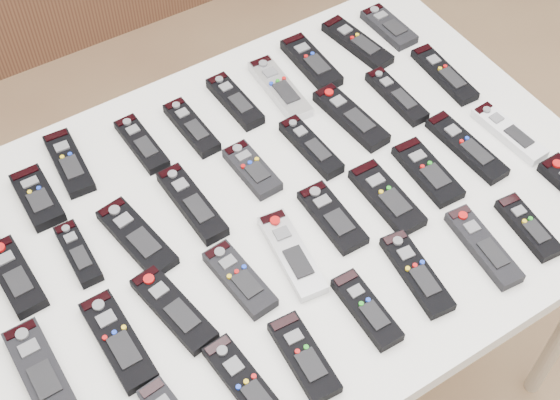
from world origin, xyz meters
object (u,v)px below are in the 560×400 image
table (280,224)px  remote_28 (509,133)px  remote_35 (483,247)px  remote_19 (40,371)px  remote_9 (389,27)px  remote_26 (428,172)px  remote_31 (250,390)px  remote_4 (192,127)px  remote_12 (137,237)px  remote_34 (417,273)px  remote_20 (118,341)px  remote_33 (367,309)px  remote_5 (235,101)px  remote_1 (38,198)px  remote_13 (192,203)px  remote_6 (280,89)px  remote_18 (444,74)px  remote_23 (292,254)px  remote_11 (78,253)px  remote_16 (351,117)px  remote_24 (332,217)px  remote_7 (311,62)px  remote_8 (357,43)px  remote_17 (396,96)px  remote_10 (15,277)px  remote_36 (528,227)px  remote_22 (240,279)px  remote_14 (252,170)px  remote_3 (142,144)px  remote_21 (174,309)px  remote_25 (387,198)px  remote_27 (466,147)px  remote_32 (304,357)px  remote_15 (311,147)px

table → remote_28: (0.50, -0.10, 0.07)m
remote_35 → remote_19: bearing=170.7°
table → remote_9: 0.58m
remote_26 → remote_31: size_ratio=0.79×
remote_4 → remote_12: remote_4 is taller
remote_19 → remote_34: bearing=-16.1°
remote_20 → remote_33: bearing=-25.0°
remote_5 → remote_34: (0.05, -0.55, -0.00)m
remote_31 → remote_33: 0.25m
remote_1 → remote_13: bearing=-34.3°
table → remote_6: remote_6 is taller
remote_18 → remote_19: size_ratio=1.01×
remote_4 → remote_9: remote_4 is taller
remote_23 → remote_26: (0.33, 0.02, 0.00)m
remote_11 → remote_16: size_ratio=0.74×
remote_24 → remote_7: bearing=62.7°
remote_8 → remote_28: (0.10, -0.40, 0.00)m
remote_1 → remote_4: 0.34m
remote_17 → remote_23: size_ratio=0.89×
remote_23 → remote_11: bearing=155.0°
remote_7 → remote_19: same height
remote_12 → remote_19: 0.30m
remote_7 → remote_28: size_ratio=0.99×
remote_10 → remote_11: bearing=-8.7°
remote_20 → remote_36: bearing=-15.3°
remote_16 → remote_20: 0.67m
remote_22 → remote_35: (0.41, -0.18, -0.00)m
remote_31 → remote_34: bearing=0.4°
table → remote_9: bearing=31.4°
remote_14 → remote_34: 0.39m
table → remote_1: size_ratio=8.60×
remote_3 → remote_8: (0.55, 0.01, 0.00)m
remote_21 → remote_20: bearing=173.4°
remote_10 → remote_12: (0.22, -0.04, -0.00)m
remote_3 → remote_24: 0.43m
table → remote_33: size_ratio=8.05×
remote_3 → remote_8: remote_8 is taller
remote_23 → remote_25: (0.23, 0.01, 0.00)m
remote_27 → remote_34: (-0.28, -0.18, 0.00)m
remote_20 → remote_32: (0.25, -0.19, 0.00)m
remote_1 → remote_19: 0.37m
remote_18 → remote_32: remote_32 is taller
remote_15 → remote_17: remote_15 is taller
remote_3 → remote_11: (-0.22, -0.18, 0.00)m
remote_18 → remote_27: size_ratio=0.95×
remote_4 → remote_31: remote_4 is taller
remote_16 → remote_17: (0.12, -0.00, -0.00)m
remote_16 → remote_26: remote_16 is taller
remote_16 → remote_35: size_ratio=1.06×
remote_34 → remote_26: bearing=53.1°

